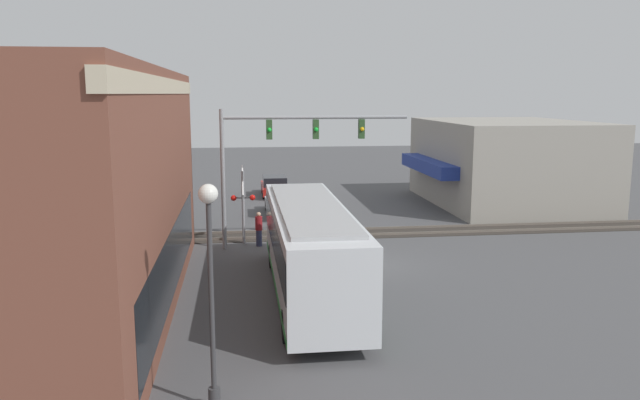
{
  "coord_description": "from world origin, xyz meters",
  "views": [
    {
      "loc": [
        -25.38,
        5.21,
        7.22
      ],
      "look_at": [
        4.49,
        1.36,
        2.07
      ],
      "focal_mm": 35.0,
      "sensor_mm": 36.0,
      "label": 1
    }
  ],
  "objects_px": {
    "city_bus": "(310,246)",
    "parked_car_silver": "(281,204)",
    "crossing_signal": "(243,198)",
    "parked_car_red": "(274,186)",
    "pedestrian_at_crossing": "(259,229)",
    "streetlamp": "(211,278)",
    "pedestrian_near_bus": "(346,241)"
  },
  "relations": [
    {
      "from": "parked_car_silver",
      "to": "pedestrian_at_crossing",
      "type": "relative_size",
      "value": 2.87
    },
    {
      "from": "crossing_signal",
      "to": "pedestrian_near_bus",
      "type": "xyz_separation_m",
      "value": [
        -3.65,
        -4.38,
        -1.38
      ]
    },
    {
      "from": "city_bus",
      "to": "pedestrian_at_crossing",
      "type": "xyz_separation_m",
      "value": [
        7.7,
        1.59,
        -1.01
      ]
    },
    {
      "from": "city_bus",
      "to": "pedestrian_near_bus",
      "type": "distance_m",
      "value": 5.03
    },
    {
      "from": "parked_car_silver",
      "to": "pedestrian_at_crossing",
      "type": "bearing_deg",
      "value": 168.33
    },
    {
      "from": "city_bus",
      "to": "streetlamp",
      "type": "distance_m",
      "value": 8.56
    },
    {
      "from": "city_bus",
      "to": "crossing_signal",
      "type": "height_order",
      "value": "crossing_signal"
    },
    {
      "from": "parked_car_red",
      "to": "parked_car_silver",
      "type": "bearing_deg",
      "value": 180.0
    },
    {
      "from": "city_bus",
      "to": "pedestrian_at_crossing",
      "type": "relative_size",
      "value": 7.25
    },
    {
      "from": "parked_car_red",
      "to": "pedestrian_near_bus",
      "type": "distance_m",
      "value": 18.27
    },
    {
      "from": "parked_car_silver",
      "to": "parked_car_red",
      "type": "xyz_separation_m",
      "value": [
        7.26,
        -0.0,
        0.01
      ]
    },
    {
      "from": "parked_car_silver",
      "to": "pedestrian_near_bus",
      "type": "height_order",
      "value": "pedestrian_near_bus"
    },
    {
      "from": "city_bus",
      "to": "parked_car_silver",
      "type": "relative_size",
      "value": 2.53
    },
    {
      "from": "city_bus",
      "to": "crossing_signal",
      "type": "bearing_deg",
      "value": 15.82
    },
    {
      "from": "pedestrian_near_bus",
      "to": "crossing_signal",
      "type": "bearing_deg",
      "value": 50.19
    },
    {
      "from": "streetlamp",
      "to": "parked_car_red",
      "type": "bearing_deg",
      "value": -5.83
    },
    {
      "from": "city_bus",
      "to": "parked_car_silver",
      "type": "distance_m",
      "value": 15.43
    },
    {
      "from": "pedestrian_at_crossing",
      "to": "city_bus",
      "type": "bearing_deg",
      "value": -168.37
    },
    {
      "from": "city_bus",
      "to": "streetlamp",
      "type": "bearing_deg",
      "value": 158.39
    },
    {
      "from": "parked_car_silver",
      "to": "city_bus",
      "type": "bearing_deg",
      "value": 180.0
    },
    {
      "from": "city_bus",
      "to": "pedestrian_at_crossing",
      "type": "height_order",
      "value": "city_bus"
    },
    {
      "from": "streetlamp",
      "to": "parked_car_red",
      "type": "xyz_separation_m",
      "value": [
        30.5,
        -3.12,
        -2.47
      ]
    },
    {
      "from": "parked_car_red",
      "to": "pedestrian_at_crossing",
      "type": "distance_m",
      "value": 15.02
    },
    {
      "from": "parked_car_red",
      "to": "pedestrian_near_bus",
      "type": "relative_size",
      "value": 2.55
    },
    {
      "from": "city_bus",
      "to": "parked_car_red",
      "type": "height_order",
      "value": "city_bus"
    },
    {
      "from": "city_bus",
      "to": "pedestrian_near_bus",
      "type": "relative_size",
      "value": 6.74
    },
    {
      "from": "streetlamp",
      "to": "pedestrian_at_crossing",
      "type": "distance_m",
      "value": 15.81
    },
    {
      "from": "city_bus",
      "to": "parked_car_red",
      "type": "relative_size",
      "value": 2.65
    },
    {
      "from": "parked_car_red",
      "to": "pedestrian_at_crossing",
      "type": "relative_size",
      "value": 2.74
    },
    {
      "from": "crossing_signal",
      "to": "parked_car_red",
      "type": "relative_size",
      "value": 0.84
    },
    {
      "from": "parked_car_red",
      "to": "pedestrian_near_bus",
      "type": "height_order",
      "value": "pedestrian_near_bus"
    },
    {
      "from": "pedestrian_near_bus",
      "to": "streetlamp",
      "type": "bearing_deg",
      "value": 157.22
    }
  ]
}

